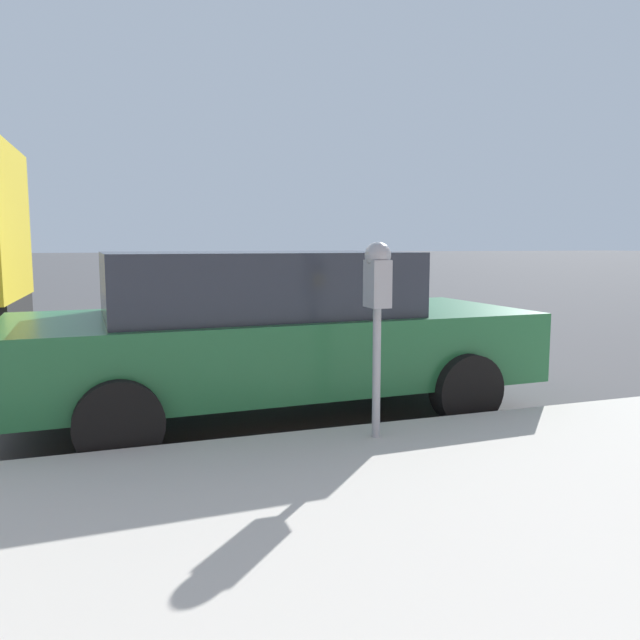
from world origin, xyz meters
name	(u,v)px	position (x,y,z in m)	size (l,w,h in m)	color
ground_plane	(224,391)	(0.00, 0.00, 0.00)	(220.00, 220.00, 0.00)	#424244
parking_meter	(377,290)	(-2.52, -0.67, 1.27)	(0.21, 0.19, 1.43)	gray
car_green	(270,330)	(-1.06, -0.25, 0.80)	(2.21, 4.77, 1.52)	#1E5B33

